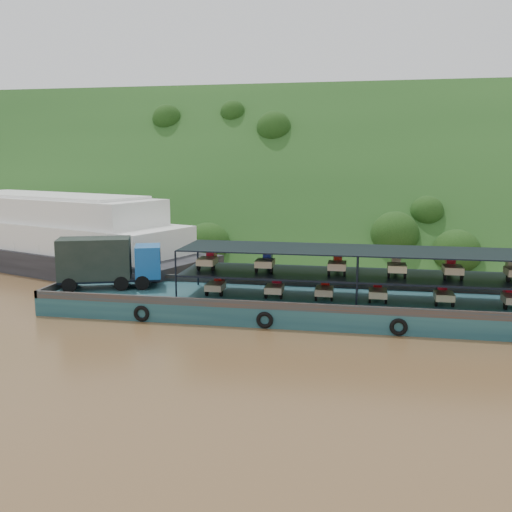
# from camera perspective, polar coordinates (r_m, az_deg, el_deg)

# --- Properties ---
(ground) EXTENTS (160.00, 160.00, 0.00)m
(ground) POSITION_cam_1_polar(r_m,az_deg,el_deg) (39.71, 2.04, -5.36)
(ground) COLOR brown
(ground) RESTS_ON ground
(hillside) EXTENTS (140.00, 39.60, 39.60)m
(hillside) POSITION_cam_1_polar(r_m,az_deg,el_deg) (74.86, 6.20, 1.71)
(hillside) COLOR #173814
(hillside) RESTS_ON ground
(cargo_barge) EXTENTS (35.11, 7.18, 4.81)m
(cargo_barge) POSITION_cam_1_polar(r_m,az_deg,el_deg) (38.35, 2.56, -4.07)
(cargo_barge) COLOR #133844
(cargo_barge) RESTS_ON ground
(passenger_ferry) EXTENTS (35.49, 20.67, 7.03)m
(passenger_ferry) POSITION_cam_1_polar(r_m,az_deg,el_deg) (58.13, -19.94, 1.93)
(passenger_ferry) COLOR black
(passenger_ferry) RESTS_ON ground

